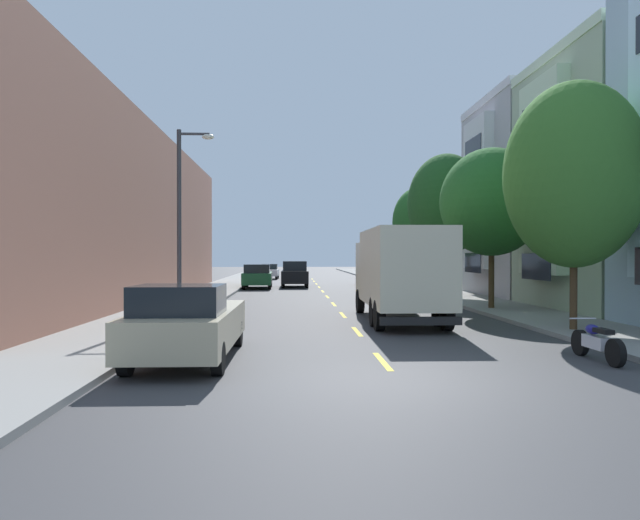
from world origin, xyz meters
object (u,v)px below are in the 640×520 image
at_px(street_tree_nearest, 574,175).
at_px(street_tree_farthest, 418,222).
at_px(parked_hatchback_silver, 270,271).
at_px(parked_wagon_burgundy, 372,275).
at_px(parked_motorcycle, 597,343).
at_px(street_lamp, 183,208).
at_px(moving_black_sedan, 295,274).
at_px(street_tree_third, 446,204).
at_px(parked_pickup_champagne, 188,323).
at_px(street_tree_second, 491,202).
at_px(parked_wagon_white, 389,279).
at_px(delivery_box_truck, 399,269).
at_px(parked_pickup_forest, 258,277).

height_order(street_tree_nearest, street_tree_farthest, street_tree_nearest).
bearing_deg(parked_hatchback_silver, parked_wagon_burgundy, -56.22).
bearing_deg(parked_motorcycle, street_lamp, 140.70).
relative_size(parked_hatchback_silver, moving_black_sedan, 0.84).
height_order(parked_hatchback_silver, moving_black_sedan, moving_black_sedan).
xyz_separation_m(parked_hatchback_silver, moving_black_sedan, (2.46, -14.92, 0.23)).
relative_size(street_tree_third, parked_motorcycle, 3.78).
bearing_deg(street_tree_farthest, parked_pickup_champagne, -113.01).
bearing_deg(parked_pickup_champagne, street_tree_farthest, 66.99).
xyz_separation_m(street_tree_second, moving_black_sedan, (-8.20, 19.11, -3.61)).
relative_size(parked_wagon_burgundy, parked_wagon_white, 1.00).
relative_size(street_tree_second, street_tree_third, 0.87).
height_order(street_tree_second, parked_motorcycle, street_tree_second).
xyz_separation_m(delivery_box_truck, parked_hatchback_silver, (-6.05, 37.73, -1.10)).
relative_size(street_tree_second, parked_hatchback_silver, 1.66).
xyz_separation_m(parked_wagon_burgundy, parked_pickup_champagne, (-8.63, -32.20, 0.02)).
height_order(street_tree_third, parked_hatchback_silver, street_tree_third).
bearing_deg(street_lamp, street_tree_second, 12.43).
xyz_separation_m(street_tree_farthest, street_lamp, (-12.35, -16.94, -0.50)).
bearing_deg(parked_wagon_white, parked_hatchback_silver, 112.40).
height_order(street_tree_nearest, parked_pickup_forest, street_tree_nearest).
height_order(street_tree_farthest, parked_hatchback_silver, street_tree_farthest).
bearing_deg(parked_motorcycle, delivery_box_truck, 110.79).
height_order(parked_wagon_burgundy, parked_pickup_champagne, parked_pickup_champagne).
distance_m(street_tree_third, delivery_box_truck, 12.20).
xyz_separation_m(street_tree_nearest, parked_wagon_white, (-2.08, 20.33, -3.94)).
bearing_deg(parked_hatchback_silver, moving_black_sedan, -80.65).
bearing_deg(moving_black_sedan, parked_hatchback_silver, 99.35).
height_order(parked_pickup_forest, parked_pickup_champagne, same).
height_order(street_lamp, moving_black_sedan, street_lamp).
bearing_deg(parked_pickup_forest, moving_black_sedan, 31.72).
bearing_deg(parked_motorcycle, street_tree_nearest, 69.30).
height_order(parked_wagon_white, parked_pickup_champagne, parked_pickup_champagne).
bearing_deg(street_tree_second, moving_black_sedan, 113.22).
distance_m(street_tree_nearest, street_lamp, 13.12).
distance_m(street_tree_second, delivery_box_truck, 6.51).
bearing_deg(street_tree_farthest, street_tree_nearest, -90.00).
relative_size(street_tree_second, parked_wagon_white, 1.42).
relative_size(street_tree_second, delivery_box_truck, 0.86).
distance_m(street_tree_third, moving_black_sedan, 15.12).
bearing_deg(street_tree_third, moving_black_sedan, 124.34).
distance_m(street_lamp, moving_black_sedan, 22.44).
height_order(street_tree_nearest, moving_black_sedan, street_tree_nearest).
height_order(street_tree_nearest, parked_motorcycle, street_tree_nearest).
height_order(parked_wagon_white, parked_motorcycle, parked_wagon_white).
bearing_deg(parked_wagon_burgundy, street_tree_third, -81.61).
height_order(parked_pickup_champagne, moving_black_sedan, moving_black_sedan).
xyz_separation_m(street_tree_third, parked_motorcycle, (-1.65, -18.59, -4.73)).
distance_m(street_tree_farthest, parked_motorcycle, 26.08).
relative_size(parked_pickup_forest, parked_pickup_champagne, 1.00).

